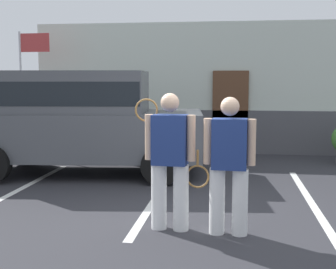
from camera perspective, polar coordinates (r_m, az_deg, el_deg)
name	(u,v)px	position (r m, az deg, el deg)	size (l,w,h in m)	color
ground_plane	(184,226)	(6.11, 2.02, -11.26)	(40.00, 40.00, 0.00)	#2D2D33
parking_stripe_0	(17,191)	(8.34, -18.12, -6.61)	(0.12, 4.40, 0.01)	silver
parking_stripe_1	(157,196)	(7.61, -1.32, -7.55)	(0.12, 4.40, 0.01)	silver
parking_stripe_2	(310,201)	(7.62, 17.17, -7.85)	(0.12, 4.40, 0.01)	silver
house_frontage	(209,92)	(11.98, 5.14, 5.28)	(9.09, 0.40, 3.33)	silver
parked_suv	(80,117)	(9.33, -10.81, 2.14)	(4.77, 2.55, 2.05)	#4C4F54
tennis_player_man	(170,159)	(5.77, 0.20, -3.07)	(0.77, 0.30, 1.73)	white
tennis_player_woman	(229,164)	(5.64, 7.50, -3.68)	(0.88, 0.28, 1.69)	white
flag_pole	(28,70)	(12.04, -16.94, 7.64)	(0.80, 0.06, 3.05)	silver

